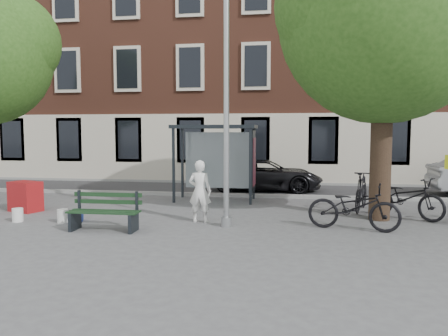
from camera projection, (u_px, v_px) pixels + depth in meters
name	position (u px, v px, depth m)	size (l,w,h in m)	color
ground	(226.00, 226.00, 11.06)	(90.00, 90.00, 0.00)	#4C4C4F
road	(251.00, 190.00, 17.95)	(40.00, 4.00, 0.01)	#28282B
curb_near	(246.00, 195.00, 15.98)	(40.00, 0.25, 0.12)	gray
curb_far	(255.00, 183.00, 19.92)	(40.00, 0.25, 0.12)	gray
building_row	(262.00, 45.00, 23.27)	(30.00, 8.00, 14.00)	brown
lamppost	(226.00, 116.00, 10.83)	(0.28, 0.35, 6.11)	#9EA0A3
tree_right	(387.00, 8.00, 11.34)	(5.76, 5.60, 8.20)	black
bus_shelter	(226.00, 145.00, 15.03)	(2.85, 1.45, 2.62)	#1E2328
painter	(200.00, 191.00, 11.52)	(0.60, 0.40, 1.65)	white
bench	(105.00, 214.00, 10.60)	(1.75, 0.60, 0.90)	#1E2328
bike_a	(354.00, 207.00, 10.61)	(0.76, 2.19, 1.15)	black
bike_c	(406.00, 197.00, 12.08)	(0.77, 2.20, 1.16)	black
bike_d	(361.00, 191.00, 13.14)	(0.57, 2.00, 1.20)	black
car_dark	(266.00, 175.00, 17.73)	(2.08, 4.50, 1.25)	black
red_stand	(25.00, 197.00, 13.11)	(0.90, 0.60, 0.90)	maroon
blue_crate	(72.00, 217.00, 11.70)	(0.55, 0.40, 0.20)	navy
bucket_b	(18.00, 215.00, 11.63)	(0.28, 0.28, 0.36)	white
bucket_c	(63.00, 216.00, 11.48)	(0.28, 0.28, 0.36)	silver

